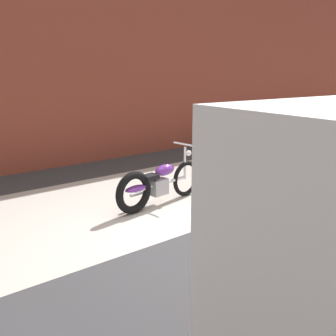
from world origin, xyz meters
TOP-DOWN VIEW (x-y plane):
  - ground_plane at (0.00, 0.00)m, footprint 80.00×80.00m
  - sidewalk_slab at (0.00, 1.75)m, footprint 36.00×3.50m
  - brick_building_wall at (0.00, 5.20)m, footprint 36.00×0.50m
  - motorcycle_purple at (0.39, 1.23)m, footprint 2.00×0.58m
  - traffic_cone at (3.39, 1.33)m, footprint 0.40×0.40m

SIDE VIEW (x-z plane):
  - ground_plane at x=0.00m, z-range 0.00..0.00m
  - sidewalk_slab at x=0.00m, z-range 0.00..0.01m
  - traffic_cone at x=3.39m, z-range -0.03..0.52m
  - motorcycle_purple at x=0.39m, z-range -0.12..0.91m
  - brick_building_wall at x=0.00m, z-range 0.00..6.18m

